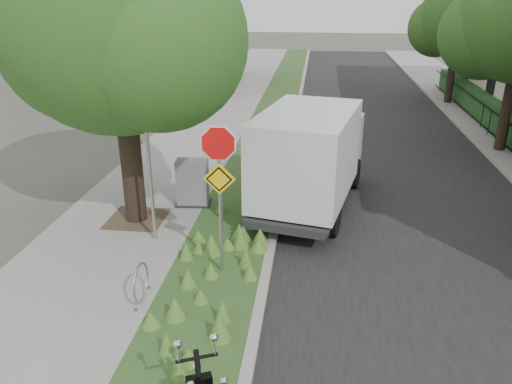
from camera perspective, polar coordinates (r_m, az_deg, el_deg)
ground at (r=9.88m, az=3.67°, el=-11.88°), size 120.00×120.00×0.00m
sidewalk_near at (r=19.53m, az=-7.08°, el=5.91°), size 3.50×60.00×0.12m
verge at (r=19.07m, az=1.01°, el=5.67°), size 2.00×60.00×0.12m
kerb_near at (r=18.99m, az=4.02°, el=5.57°), size 0.20×60.00×0.13m
road at (r=19.17m, az=14.56°, el=4.86°), size 7.00×60.00×0.01m
kerb_far at (r=19.94m, az=24.60°, el=4.37°), size 0.20×60.00×0.13m
street_tree_main at (r=11.91m, az=-15.81°, el=17.99°), size 6.21×5.54×7.66m
bare_post at (r=11.13m, az=-12.17°, el=3.89°), size 0.08×0.08×4.00m
bike_hoop at (r=9.60m, az=-13.03°, el=-10.07°), size 0.06×0.78×0.77m
sign_assembly at (r=9.49m, az=-4.23°, el=2.42°), size 0.94×0.08×3.22m
fence_far at (r=20.01m, az=26.79°, el=5.87°), size 0.04×24.00×1.00m
brick_building at (r=31.76m, az=-11.89°, el=19.58°), size 9.40×10.40×8.30m
far_tree_c at (r=27.06m, az=22.04°, el=17.51°), size 4.37×3.89×5.93m
box_truck at (r=13.09m, az=6.29°, el=4.39°), size 3.05×5.50×2.35m
utility_cabinet at (r=13.38m, az=-7.26°, el=0.99°), size 0.97×0.69×1.23m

